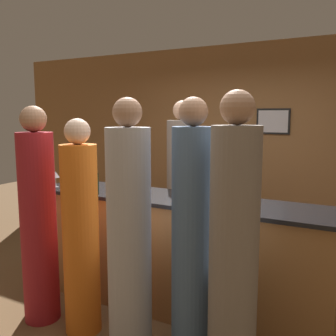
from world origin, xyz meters
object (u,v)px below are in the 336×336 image
wine_bottle_0 (123,179)px  guest_4 (81,234)px  bartender (182,195)px  wine_bottle_1 (95,183)px  guest_2 (38,222)px  guest_1 (234,255)px  guest_0 (192,241)px  guest_3 (129,238)px

wine_bottle_0 → guest_4: bearing=-85.7°
bartender → wine_bottle_1: bearing=66.4°
guest_2 → guest_1: bearing=-0.9°
guest_0 → wine_bottle_1: bearing=162.5°
guest_0 → guest_2: size_ratio=1.02×
guest_1 → bartender: bearing=126.3°
wine_bottle_1 → guest_1: bearing=-18.4°
guest_1 → wine_bottle_0: (-1.39, 0.76, 0.26)m
bartender → guest_4: 1.48m
wine_bottle_1 → guest_0: bearing=-17.5°
guest_1 → guest_4: bearing=177.5°
guest_0 → wine_bottle_1: guest_0 is taller
guest_4 → bartender: bearing=81.3°
bartender → wine_bottle_0: (-0.28, -0.76, 0.27)m
guest_4 → wine_bottle_0: (-0.05, 0.70, 0.35)m
guest_1 → wine_bottle_0: bearing=151.4°
guest_2 → guest_4: size_ratio=1.06×
guest_0 → guest_2: guest_0 is taller
bartender → guest_3: (0.31, -1.52, -0.01)m
bartender → guest_0: bearing=118.7°
guest_0 → guest_2: (-1.43, -0.11, -0.02)m
guest_3 → guest_4: 0.54m
guest_4 → wine_bottle_0: bearing=94.3°
guest_1 → wine_bottle_0: size_ratio=6.53×
guest_1 → guest_2: 1.79m
guest_3 → wine_bottle_0: bearing=127.3°
guest_0 → wine_bottle_0: 1.23m
bartender → guest_2: bearing=65.6°
bartender → guest_0: (0.76, -1.38, -0.00)m
guest_1 → guest_3: guest_1 is taller
guest_3 → wine_bottle_0: 1.00m
guest_2 → wine_bottle_1: size_ratio=6.66×
guest_4 → guest_0: bearing=4.8°
bartender → wine_bottle_0: 0.86m
guest_0 → guest_3: 0.47m
guest_3 → guest_4: (-0.53, 0.06, -0.07)m
guest_0 → guest_1: (0.36, -0.14, 0.01)m
guest_0 → guest_4: 0.99m
guest_3 → wine_bottle_0: size_ratio=6.43×
guest_1 → guest_3: (-0.81, -0.00, -0.02)m
bartender → wine_bottle_1: size_ratio=6.94×
guest_2 → bartender: bearing=65.6°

